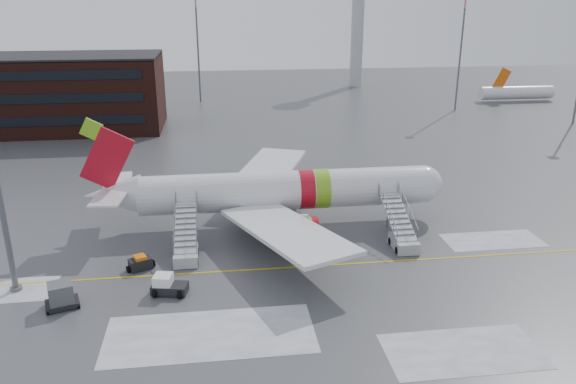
{
  "coord_description": "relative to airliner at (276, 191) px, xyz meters",
  "views": [
    {
      "loc": [
        -5.04,
        -42.7,
        21.49
      ],
      "look_at": [
        1.44,
        6.62,
        4.0
      ],
      "focal_mm": 35.0,
      "sensor_mm": 36.0,
      "label": 1
    }
  ],
  "objects": [
    {
      "name": "pushback_tug",
      "position": [
        -9.7,
        -12.61,
        -2.75
      ],
      "size": [
        2.89,
        2.4,
        1.52
      ],
      "color": "black",
      "rests_on": "ground"
    },
    {
      "name": "airliner",
      "position": [
        0.0,
        0.0,
        0.0
      ],
      "size": [
        35.03,
        32.97,
        11.18
      ],
      "color": "silver",
      "rests_on": "ground"
    },
    {
      "name": "airstair_fwd",
      "position": [
        10.71,
        -6.54,
        -2.35
      ],
      "size": [
        2.05,
        7.7,
        3.48
      ],
      "color": "#A0A2A7",
      "rests_on": "ground"
    },
    {
      "name": "distant_aircraft",
      "position": [
        62.01,
        55.38,
        -3.42
      ],
      "size": [
        35.0,
        18.0,
        8.0
      ],
      "primitive_type": null,
      "color": "#D8590C",
      "rests_on": "ground"
    },
    {
      "name": "ground",
      "position": [
        -0.49,
        -8.62,
        -3.42
      ],
      "size": [
        260.0,
        260.0,
        0.0
      ],
      "primitive_type": "plane",
      "color": "#494C4F",
      "rests_on": "ground"
    },
    {
      "name": "airstair_aft",
      "position": [
        -8.51,
        -6.54,
        -2.35
      ],
      "size": [
        2.05,
        7.7,
        3.48
      ],
      "color": "#ACAFB3",
      "rests_on": "ground"
    },
    {
      "name": "light_mast_far_n",
      "position": [
        -8.49,
        69.38,
        10.42
      ],
      "size": [
        1.2,
        1.2,
        24.25
      ],
      "color": "#595B60",
      "rests_on": "ground"
    },
    {
      "name": "baggage_tractor",
      "position": [
        -12.19,
        -8.28,
        -2.9
      ],
      "size": [
        2.49,
        1.73,
        1.22
      ],
      "color": "black",
      "rests_on": "ground"
    },
    {
      "name": "light_mast_far_ne",
      "position": [
        41.51,
        53.38,
        10.42
      ],
      "size": [
        1.2,
        1.2,
        24.25
      ],
      "color": "#595B60",
      "rests_on": "ground"
    },
    {
      "name": "control_tower",
      "position": [
        29.51,
        86.38,
        15.33
      ],
      "size": [
        6.4,
        6.4,
        30.0
      ],
      "color": "#B2B5BA",
      "rests_on": "ground"
    },
    {
      "name": "uld_container",
      "position": [
        -17.18,
        -13.65,
        -2.53
      ],
      "size": [
        2.71,
        2.3,
        1.89
      ],
      "color": "black",
      "rests_on": "ground"
    }
  ]
}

